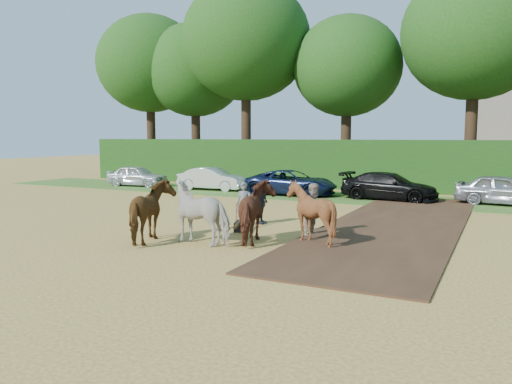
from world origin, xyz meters
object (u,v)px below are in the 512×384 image
object	(u,v)px
plough_team	(232,212)
parked_cars	(408,187)
spectator_near	(315,209)
spectator_far	(261,203)
church	(502,46)

from	to	relation	value
plough_team	parked_cars	size ratio (longest dim) A/B	0.17
spectator_near	plough_team	distance (m)	2.82
spectator_near	plough_team	xyz separation A→B (m)	(-1.90, -2.08, 0.07)
spectator_far	plough_team	world-z (taller)	plough_team
spectator_far	spectator_near	bearing A→B (deg)	-111.85
spectator_far	parked_cars	distance (m)	9.80
plough_team	parked_cars	distance (m)	12.70
spectator_near	parked_cars	bearing A→B (deg)	12.16
plough_team	church	xyz separation A→B (m)	(6.41, 53.26, 12.81)
parked_cars	church	xyz separation A→B (m)	(3.30, 40.95, 13.04)
parked_cars	spectator_near	bearing A→B (deg)	-96.70
church	plough_team	bearing A→B (deg)	-96.86
spectator_near	parked_cars	world-z (taller)	spectator_near
spectator_near	plough_team	world-z (taller)	plough_team
spectator_near	church	xyz separation A→B (m)	(4.51, 51.18, 12.88)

